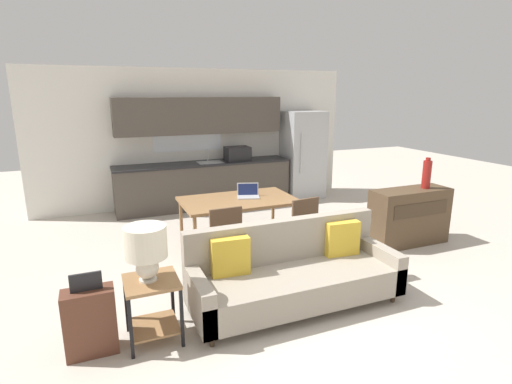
% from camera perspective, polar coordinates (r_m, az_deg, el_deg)
% --- Properties ---
extents(ground_plane, '(20.00, 20.00, 0.00)m').
position_cam_1_polar(ground_plane, '(4.46, 8.19, -16.36)').
color(ground_plane, beige).
extents(wall_back, '(6.40, 0.07, 2.70)m').
position_cam_1_polar(wall_back, '(8.21, -8.21, 7.71)').
color(wall_back, silver).
rests_on(wall_back, ground_plane).
extents(kitchen_counter, '(3.48, 0.65, 2.15)m').
position_cam_1_polar(kitchen_counter, '(8.00, -7.43, 3.87)').
color(kitchen_counter, '#4C443D').
rests_on(kitchen_counter, ground_plane).
extents(refrigerator, '(0.81, 0.71, 1.86)m').
position_cam_1_polar(refrigerator, '(8.72, 6.72, 5.30)').
color(refrigerator, '#B7BABC').
rests_on(refrigerator, ground_plane).
extents(dining_table, '(1.64, 0.99, 0.73)m').
position_cam_1_polar(dining_table, '(5.83, -2.54, -1.55)').
color(dining_table, olive).
rests_on(dining_table, ground_plane).
extents(couch, '(2.27, 0.80, 0.88)m').
position_cam_1_polar(couch, '(4.42, 5.24, -11.57)').
color(couch, '#3D2D1E').
rests_on(couch, ground_plane).
extents(side_table, '(0.48, 0.48, 0.60)m').
position_cam_1_polar(side_table, '(3.90, -14.58, -14.65)').
color(side_table, olive).
rests_on(side_table, ground_plane).
extents(table_lamp, '(0.37, 0.37, 0.51)m').
position_cam_1_polar(table_lamp, '(3.69, -15.46, -7.55)').
color(table_lamp, silver).
rests_on(table_lamp, side_table).
extents(credenza, '(1.23, 0.45, 0.85)m').
position_cam_1_polar(credenza, '(6.46, 21.01, -3.29)').
color(credenza, brown).
rests_on(credenza, ground_plane).
extents(vase, '(0.13, 0.13, 0.46)m').
position_cam_1_polar(vase, '(6.46, 23.20, 2.37)').
color(vase, maroon).
rests_on(vase, credenza).
extents(dining_chair_near_left, '(0.43, 0.43, 0.93)m').
position_cam_1_polar(dining_chair_near_left, '(4.92, -4.71, -6.67)').
color(dining_chair_near_left, brown).
rests_on(dining_chair_near_left, ground_plane).
extents(dining_chair_near_right, '(0.47, 0.47, 0.93)m').
position_cam_1_polar(dining_chair_near_right, '(5.32, 6.22, -5.06)').
color(dining_chair_near_right, brown).
rests_on(dining_chair_near_right, ground_plane).
extents(laptop, '(0.38, 0.34, 0.20)m').
position_cam_1_polar(laptop, '(5.93, -1.14, -0.24)').
color(laptop, '#B7BABC').
rests_on(laptop, dining_table).
extents(suitcase, '(0.43, 0.22, 0.77)m').
position_cam_1_polar(suitcase, '(3.93, -22.59, -16.69)').
color(suitcase, brown).
rests_on(suitcase, ground_plane).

